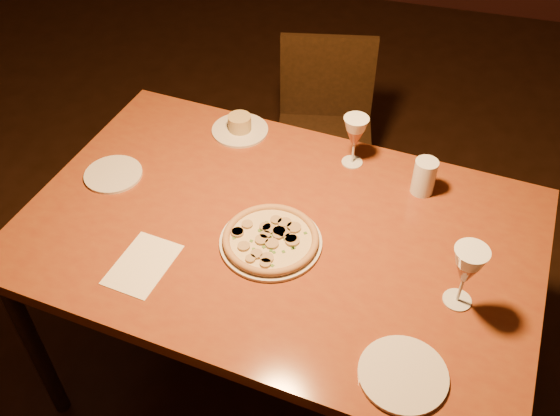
# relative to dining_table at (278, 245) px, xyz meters

# --- Properties ---
(dining_table) EXTENTS (1.57, 1.10, 0.79)m
(dining_table) POSITION_rel_dining_table_xyz_m (0.00, 0.00, 0.00)
(dining_table) COLOR brown
(dining_table) RESTS_ON floor
(chair_far) EXTENTS (0.47, 0.47, 0.83)m
(chair_far) POSITION_rel_dining_table_xyz_m (-0.06, 0.94, -0.25)
(chair_far) COLOR black
(chair_far) RESTS_ON floor
(pizza_plate) EXTENTS (0.29, 0.29, 0.03)m
(pizza_plate) POSITION_rel_dining_table_xyz_m (-0.00, -0.06, 0.09)
(pizza_plate) COLOR silver
(pizza_plate) RESTS_ON dining_table
(ramekin_saucer) EXTENTS (0.19, 0.19, 0.06)m
(ramekin_saucer) POSITION_rel_dining_table_xyz_m (-0.25, 0.41, 0.09)
(ramekin_saucer) COLOR silver
(ramekin_saucer) RESTS_ON dining_table
(wine_glass_far) EXTENTS (0.08, 0.08, 0.17)m
(wine_glass_far) POSITION_rel_dining_table_xyz_m (0.15, 0.35, 0.16)
(wine_glass_far) COLOR #A76145
(wine_glass_far) RESTS_ON dining_table
(wine_glass_right) EXTENTS (0.09, 0.09, 0.19)m
(wine_glass_right) POSITION_rel_dining_table_xyz_m (0.52, -0.12, 0.17)
(wine_glass_right) COLOR #A76145
(wine_glass_right) RESTS_ON dining_table
(water_tumbler) EXTENTS (0.07, 0.07, 0.12)m
(water_tumbler) POSITION_rel_dining_table_xyz_m (0.38, 0.27, 0.13)
(water_tumbler) COLOR silver
(water_tumbler) RESTS_ON dining_table
(side_plate_left) EXTENTS (0.18, 0.18, 0.01)m
(side_plate_left) POSITION_rel_dining_table_xyz_m (-0.56, 0.08, 0.07)
(side_plate_left) COLOR silver
(side_plate_left) RESTS_ON dining_table
(side_plate_near) EXTENTS (0.21, 0.21, 0.01)m
(side_plate_near) POSITION_rel_dining_table_xyz_m (0.41, -0.38, 0.08)
(side_plate_near) COLOR silver
(side_plate_near) RESTS_ON dining_table
(menu_card) EXTENTS (0.17, 0.22, 0.00)m
(menu_card) POSITION_rel_dining_table_xyz_m (-0.32, -0.23, 0.07)
(menu_card) COLOR white
(menu_card) RESTS_ON dining_table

